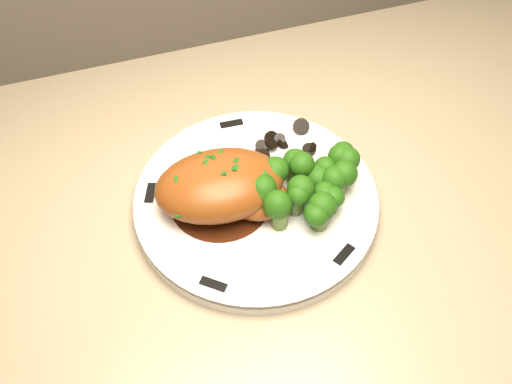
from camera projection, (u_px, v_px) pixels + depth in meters
name	position (u px, v px, depth m)	size (l,w,h in m)	color
plate	(256.00, 203.00, 0.65)	(0.24, 0.24, 0.02)	silver
rim_accent_0	(231.00, 124.00, 0.70)	(0.03, 0.01, 0.00)	black
rim_accent_1	(150.00, 193.00, 0.64)	(0.03, 0.01, 0.00)	black
rim_accent_2	(213.00, 284.00, 0.58)	(0.03, 0.01, 0.00)	black
rim_accent_3	(344.00, 255.00, 0.60)	(0.03, 0.01, 0.00)	black
rim_accent_4	(341.00, 155.00, 0.68)	(0.03, 0.01, 0.00)	black
gravy_pool	(220.00, 201.00, 0.64)	(0.10, 0.10, 0.00)	#341609
chicken_breast	(224.00, 187.00, 0.62)	(0.13, 0.10, 0.05)	brown
mushroom_pile	(276.00, 150.00, 0.68)	(0.07, 0.05, 0.02)	black
broccoli_florets	(306.00, 187.00, 0.62)	(0.11, 0.08, 0.04)	#557230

